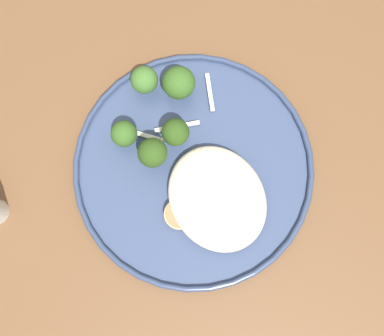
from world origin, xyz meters
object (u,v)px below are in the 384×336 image
seared_scallop_center_golden (179,214)px  broccoli_floret_split_head (179,83)px  dinner_plate (192,170)px  broccoli_floret_right_tilted (143,81)px  broccoli_floret_small_sprig (175,133)px  broccoli_floret_left_leaning (153,153)px  seared_scallop_large_seared (200,158)px  seared_scallop_right_edge (203,210)px  broccoli_floret_near_rim (124,134)px  seared_scallop_tilted_round (221,202)px

seared_scallop_center_golden → broccoli_floret_split_head: bearing=150.5°
dinner_plate → broccoli_floret_right_tilted: broccoli_floret_right_tilted is taller
broccoli_floret_small_sprig → broccoli_floret_left_leaning: bearing=-75.4°
dinner_plate → broccoli_floret_left_leaning: 0.06m
seared_scallop_large_seared → broccoli_floret_right_tilted: 0.11m
broccoli_floret_right_tilted → broccoli_floret_small_sprig: bearing=0.8°
seared_scallop_right_edge → broccoli_floret_right_tilted: (-0.17, 0.01, 0.02)m
seared_scallop_large_seared → broccoli_floret_near_rim: bearing=-135.6°
seared_scallop_center_golden → broccoli_floret_right_tilted: size_ratio=0.78×
seared_scallop_center_golden → broccoli_floret_left_leaning: (-0.07, 0.01, 0.03)m
seared_scallop_right_edge → broccoli_floret_small_sprig: size_ratio=0.62×
seared_scallop_center_golden → broccoli_floret_left_leaning: bearing=174.1°
seared_scallop_center_golden → broccoli_floret_small_sprig: 0.09m
seared_scallop_large_seared → seared_scallop_right_edge: size_ratio=0.72×
seared_scallop_right_edge → broccoli_floret_small_sprig: 0.10m
seared_scallop_center_golden → broccoli_floret_right_tilted: (-0.16, 0.04, 0.02)m
dinner_plate → seared_scallop_tilted_round: bearing=10.0°
dinner_plate → broccoli_floret_near_rim: size_ratio=6.47×
broccoli_floret_left_leaning → broccoli_floret_near_rim: size_ratio=1.26×
broccoli_floret_right_tilted → broccoli_floret_left_leaning: broccoli_floret_left_leaning is taller
seared_scallop_right_edge → broccoli_floret_right_tilted: broccoli_floret_right_tilted is taller
seared_scallop_center_golden → broccoli_floret_near_rim: 0.11m
seared_scallop_large_seared → broccoli_floret_left_leaning: broccoli_floret_left_leaning is taller
broccoli_floret_small_sprig → broccoli_floret_right_tilted: size_ratio=1.13×
seared_scallop_large_seared → broccoli_floret_small_sprig: 0.04m
dinner_plate → broccoli_floret_left_leaning: size_ratio=5.14×
seared_scallop_large_seared → broccoli_floret_near_rim: 0.09m
seared_scallop_center_golden → broccoli_floret_split_head: broccoli_floret_split_head is taller
broccoli_floret_left_leaning → seared_scallop_large_seared: bearing=59.8°
seared_scallop_right_edge → broccoli_floret_left_leaning: size_ratio=0.57×
dinner_plate → broccoli_floret_right_tilted: size_ratio=6.31×
seared_scallop_large_seared → seared_scallop_right_edge: (0.05, -0.03, -0.00)m
broccoli_floret_right_tilted → broccoli_floret_near_rim: bearing=-47.7°
dinner_plate → seared_scallop_center_golden: seared_scallop_center_golden is taller
broccoli_floret_split_head → broccoli_floret_left_leaning: 0.09m
seared_scallop_center_golden → seared_scallop_large_seared: bearing=129.9°
broccoli_floret_small_sprig → broccoli_floret_near_rim: size_ratio=1.15×
broccoli_floret_near_rim → broccoli_floret_split_head: bearing=104.2°
broccoli_floret_split_head → seared_scallop_center_golden: bearing=-29.5°
dinner_plate → broccoli_floret_split_head: broccoli_floret_split_head is taller
seared_scallop_center_golden → broccoli_floret_left_leaning: size_ratio=0.63×
broccoli_floret_split_head → broccoli_floret_near_rim: 0.09m
seared_scallop_tilted_round → dinner_plate: bearing=-170.0°
broccoli_floret_right_tilted → broccoli_floret_split_head: bearing=55.8°
seared_scallop_tilted_round → broccoli_floret_split_head: 0.15m
seared_scallop_tilted_round → broccoli_floret_left_leaning: (-0.09, -0.04, 0.03)m
seared_scallop_large_seared → seared_scallop_right_edge: same height
broccoli_floret_left_leaning → dinner_plate: bearing=44.6°
seared_scallop_tilted_round → broccoli_floret_near_rim: broccoli_floret_near_rim is taller
broccoli_floret_split_head → seared_scallop_tilted_round: bearing=-10.2°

